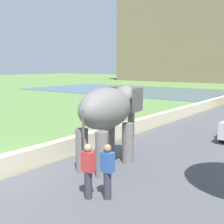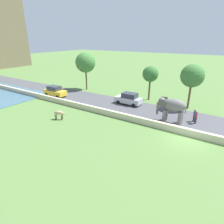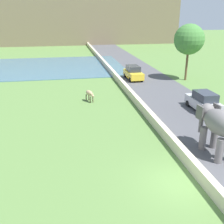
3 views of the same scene
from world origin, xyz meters
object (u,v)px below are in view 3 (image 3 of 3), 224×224
Objects in this scene: car_yellow at (133,73)px; elephant at (217,124)px; cow_tan at (90,94)px; car_silver at (204,102)px.

elephant is at bearing -90.04° from car_yellow.
cow_tan is (-6.60, 11.85, -1.20)m from elephant.
elephant is 13.62m from cow_tan.
elephant reaches higher than car_yellow.
car_silver is at bearing -76.09° from car_yellow.
elephant is 0.87× the size of car_yellow.
cow_tan is at bearing 155.21° from car_silver.
car_silver and car_yellow have the same top height.
cow_tan is (-9.76, 4.51, -0.06)m from car_silver.
car_yellow is 2.90× the size of cow_tan.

